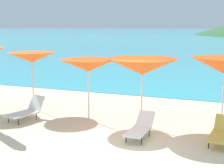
{
  "coord_description": "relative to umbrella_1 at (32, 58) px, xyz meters",
  "views": [
    {
      "loc": [
        2.76,
        -7.98,
        3.2
      ],
      "look_at": [
        -1.45,
        2.61,
        1.2
      ],
      "focal_mm": 52.94,
      "sensor_mm": 36.0,
      "label": 1
    }
  ],
  "objects": [
    {
      "name": "ground_plane",
      "position": [
        4.72,
        7.45,
        -2.17
      ],
      "size": [
        50.0,
        100.0,
        0.3
      ],
      "primitive_type": "cube",
      "color": "beige"
    },
    {
      "name": "umbrella_2",
      "position": [
        2.68,
        -0.62,
        -0.12
      ],
      "size": [
        1.92,
        1.92,
        2.11
      ],
      "color": "silver",
      "rests_on": "ground_plane"
    },
    {
      "name": "umbrella_1",
      "position": [
        0.0,
        0.0,
        0.0
      ],
      "size": [
        1.89,
        1.89,
        2.23
      ],
      "color": "silver",
      "rests_on": "ground_plane"
    },
    {
      "name": "lounge_chair_1",
      "position": [
        0.64,
        -1.34,
        -1.69
      ],
      "size": [
        0.94,
        1.5,
        0.77
      ],
      "rotation": [
        0.0,
        0.0,
        -0.25
      ],
      "color": "white",
      "rests_on": "ground_plane"
    },
    {
      "name": "lounge_chair_3",
      "position": [
        4.84,
        -1.66,
        -1.72
      ],
      "size": [
        0.55,
        1.52,
        0.63
      ],
      "rotation": [
        0.0,
        0.0,
        -0.02
      ],
      "color": "white",
      "rests_on": "ground_plane"
    },
    {
      "name": "lounge_chair_2",
      "position": [
        7.07,
        -1.3,
        -1.71
      ],
      "size": [
        0.67,
        1.52,
        0.66
      ],
      "rotation": [
        0.0,
        0.0,
        -0.08
      ],
      "color": "#D8BF4C",
      "rests_on": "ground_plane"
    },
    {
      "name": "umbrella_3",
      "position": [
        4.52,
        -0.5,
        -0.09
      ],
      "size": [
        2.32,
        2.32,
        2.2
      ],
      "color": "silver",
      "rests_on": "ground_plane"
    }
  ]
}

